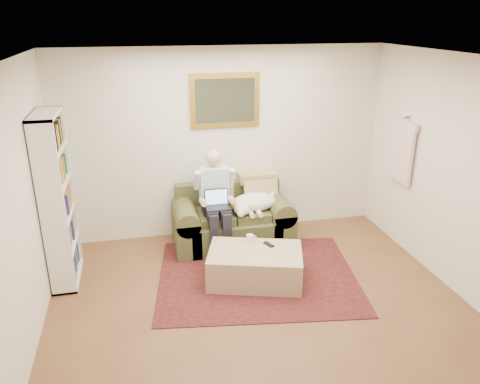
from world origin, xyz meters
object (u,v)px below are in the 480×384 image
object	(u,v)px
sleeping_dog	(254,202)
bookshelf	(57,200)
coffee_mug	(250,239)
sofa	(232,224)
laptop	(217,202)
seated_man	(216,203)
ottoman	(255,266)

from	to	relation	value
sleeping_dog	bookshelf	size ratio (longest dim) A/B	0.33
sleeping_dog	coffee_mug	xyz separation A→B (m)	(-0.24, -0.72, -0.17)
sofa	bookshelf	bearing A→B (deg)	-167.72
bookshelf	coffee_mug	bearing A→B (deg)	-8.96
sofa	laptop	bearing A→B (deg)	-138.98
sofa	coffee_mug	xyz separation A→B (m)	(0.05, -0.80, 0.17)
sofa	seated_man	world-z (taller)	seated_man
laptop	ottoman	distance (m)	1.02
laptop	coffee_mug	distance (m)	0.71
ottoman	bookshelf	xyz separation A→B (m)	(-2.18, 0.58, 0.80)
sofa	ottoman	distance (m)	1.04
laptop	sleeping_dog	bearing A→B (deg)	13.64
sofa	laptop	distance (m)	0.53
ottoman	coffee_mug	world-z (taller)	coffee_mug
seated_man	laptop	world-z (taller)	seated_man
seated_man	bookshelf	size ratio (longest dim) A/B	0.67
sofa	coffee_mug	world-z (taller)	sofa
laptop	coffee_mug	bearing A→B (deg)	-64.15
sleeping_dog	seated_man	bearing A→B (deg)	-172.87
sofa	coffee_mug	bearing A→B (deg)	-86.43
sleeping_dog	coffee_mug	size ratio (longest dim) A/B	6.56
sleeping_dog	coffee_mug	bearing A→B (deg)	-108.03
laptop	bookshelf	world-z (taller)	bookshelf
sofa	seated_man	size ratio (longest dim) A/B	1.19
sleeping_dog	ottoman	bearing A→B (deg)	-103.55
bookshelf	sleeping_dog	bearing A→B (deg)	9.00
sleeping_dog	ottoman	xyz separation A→B (m)	(-0.23, -0.96, -0.41)
sofa	bookshelf	size ratio (longest dim) A/B	0.80
laptop	coffee_mug	size ratio (longest dim) A/B	3.09
laptop	coffee_mug	world-z (taller)	laptop
ottoman	laptop	bearing A→B (deg)	109.53
sleeping_dog	bookshelf	distance (m)	2.47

